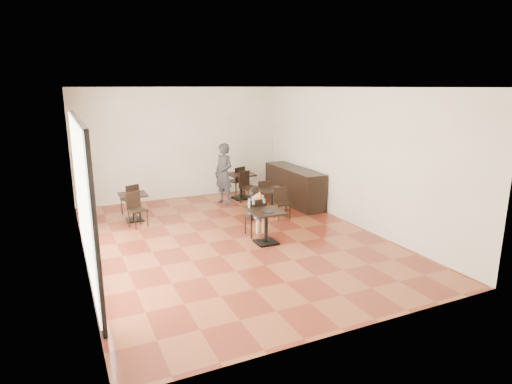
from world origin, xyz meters
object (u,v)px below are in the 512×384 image
chair_mid_a (263,194)px  chair_back_a (236,181)px  chair_left_a (130,199)px  chair_back_b (249,188)px  cafe_table_left (134,207)px  chair_mid_b (282,204)px  chair_left_b (137,210)px  cafe_table_mid (272,201)px  child (255,212)px  adult_patron (224,174)px  cafe_table_back (241,186)px  child_table (266,227)px  child_chair (255,217)px

chair_mid_a → chair_back_a: (-0.13, 1.59, 0.05)m
chair_left_a → chair_back_b: (3.22, -0.26, 0.04)m
cafe_table_left → chair_mid_b: size_ratio=0.86×
chair_mid_b → chair_back_b: size_ratio=0.88×
chair_left_a → chair_left_b: 1.10m
chair_mid_b → chair_back_a: size_ratio=0.88×
cafe_table_left → cafe_table_mid: bearing=-15.0°
child → chair_back_b: size_ratio=1.20×
cafe_table_left → child: bearing=-44.9°
chair_mid_a → chair_left_a: bearing=-6.0°
chair_mid_a → chair_back_b: bearing=-69.5°
chair_mid_b → chair_back_a: 2.70m
chair_mid_b → chair_back_a: bearing=101.8°
adult_patron → cafe_table_back: 0.86m
chair_mid_b → chair_left_a: 3.91m
chair_back_a → chair_back_b: (0.00, -0.95, 0.00)m
child → adult_patron: bearing=83.3°
chair_mid_a → chair_back_b: (-0.13, 0.64, 0.05)m
adult_patron → chair_mid_a: 1.27m
child_table → chair_left_a: bearing=124.0°
cafe_table_back → chair_mid_a: bearing=-83.8°
child → chair_back_a: 3.62m
cafe_table_mid → chair_mid_a: 0.55m
cafe_table_left → chair_back_b: 3.24m
chair_back_b → chair_mid_b: bearing=-107.9°
child_chair → chair_back_b: chair_back_b is taller
cafe_table_left → chair_back_a: (3.22, 1.25, 0.11)m
child_table → cafe_table_mid: 2.19m
chair_mid_a → chair_mid_b: size_ratio=1.00×
cafe_table_back → chair_back_b: 0.56m
chair_back_a → child: bearing=52.1°
chair_left_a → child_table: bearing=103.2°
cafe_table_mid → chair_left_b: size_ratio=0.81×
child_chair → chair_mid_b: 1.36m
child_chair → cafe_table_mid: bearing=-129.7°
child_table → adult_patron: 3.38m
adult_patron → child_chair: bearing=-29.0°
cafe_table_left → child_chair: bearing=-44.9°
chair_left_b → chair_back_b: chair_back_b is taller
cafe_table_left → chair_back_b: chair_back_b is taller
chair_left_a → cafe_table_left: bearing=69.2°
child_chair → chair_mid_a: bearing=-120.4°
child_chair → chair_left_a: 3.58m
adult_patron → chair_back_a: (0.65, 0.70, -0.40)m
adult_patron → chair_mid_b: 2.19m
child_chair → child: child is taller
child_table → child_chair: child_chair is taller
child_chair → cafe_table_left: bearing=-44.9°
chair_mid_a → adult_patron: bearing=-39.8°
chair_mid_a → chair_back_a: size_ratio=0.88×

